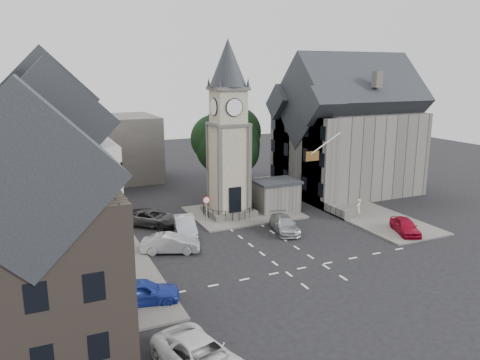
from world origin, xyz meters
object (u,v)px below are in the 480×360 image
car_west_blue (141,292)px  car_east_red (405,226)px  stone_shelter (276,195)px  clock_tower (228,130)px  pedestrian (358,209)px

car_west_blue → car_east_red: 23.19m
stone_shelter → car_east_red: 12.49m
clock_tower → car_west_blue: size_ratio=3.66×
car_west_blue → car_east_red: bearing=-70.5°
stone_shelter → pedestrian: bearing=-44.1°
clock_tower → car_east_red: 17.56m
car_east_red → pedestrian: bearing=123.5°
car_west_blue → stone_shelter: bearing=-38.3°
pedestrian → car_east_red: bearing=70.3°
stone_shelter → car_west_blue: 21.18m
stone_shelter → car_west_blue: stone_shelter is taller
clock_tower → pedestrian: size_ratio=8.47×
car_east_red → pedestrian: pedestrian is taller
car_west_blue → clock_tower: bearing=-27.4°
clock_tower → car_west_blue: clock_tower is taller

